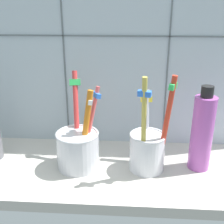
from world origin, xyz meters
The scene contains 5 objects.
counter_slab centered at (0.00, 0.00, 1.00)cm, with size 64.00×22.00×2.00cm, color #BCB7AD.
tile_wall_back centered at (0.00, 12.00, 22.50)cm, with size 64.00×2.20×45.00cm.
toothbrush_cup_left centered at (-6.45, -0.25, 6.19)cm, with size 8.62×11.31×17.52cm.
toothbrush_cup_right centered at (6.62, -0.38, 6.52)cm, with size 7.79×9.58×18.82cm.
soap_bottle centered at (16.51, 1.14, 9.44)cm, with size 3.98×3.98×16.22cm.
Camera 1 is at (2.97, -46.15, 31.46)cm, focal length 44.67 mm.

